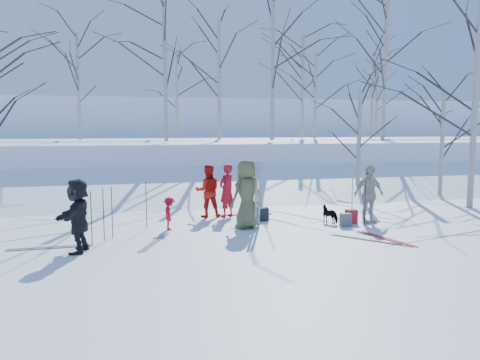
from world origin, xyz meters
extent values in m
plane|color=white|center=(0.00, 0.00, 0.00)|extent=(120.00, 120.00, 0.00)
cube|color=white|center=(0.00, 7.00, 0.15)|extent=(70.00, 9.49, 4.12)
cube|color=white|center=(0.00, 17.00, 1.00)|extent=(70.00, 18.00, 2.20)
cube|color=white|center=(0.00, 38.00, 2.00)|extent=(90.00, 30.00, 6.00)
imported|color=#4C5030|center=(0.04, 0.83, 0.98)|extent=(1.13, 0.96, 1.96)
imported|color=#B1101F|center=(-0.18, 2.59, 0.85)|extent=(0.74, 0.70, 1.69)
imported|color=red|center=(-0.77, 2.73, 0.83)|extent=(0.84, 0.67, 1.67)
imported|color=#B1101F|center=(-2.11, 1.08, 0.46)|extent=(0.38, 0.62, 0.92)
imported|color=beige|center=(3.74, 0.72, 0.87)|extent=(1.07, 0.59, 1.73)
imported|color=black|center=(-4.30, -0.79, 0.85)|extent=(0.81, 1.64, 1.69)
imported|color=black|center=(2.63, 0.94, 0.27)|extent=(0.56, 0.70, 0.54)
cube|color=silver|center=(0.26, 0.62, 0.95)|extent=(0.11, 0.17, 1.90)
cube|color=silver|center=(0.37, 0.64, 0.95)|extent=(0.10, 0.23, 1.89)
cylinder|color=black|center=(-2.72, 1.43, 0.67)|extent=(0.02, 0.02, 1.34)
cylinder|color=black|center=(3.37, 0.23, 0.67)|extent=(0.02, 0.02, 1.34)
cylinder|color=black|center=(-4.06, -0.27, 0.67)|extent=(0.02, 0.02, 1.34)
cylinder|color=black|center=(-3.80, 0.14, 0.67)|extent=(0.02, 0.02, 1.34)
cylinder|color=black|center=(-3.61, 0.41, 0.67)|extent=(0.02, 0.02, 1.34)
cylinder|color=black|center=(-4.28, -0.03, 0.67)|extent=(0.02, 0.02, 1.34)
cylinder|color=black|center=(0.93, 2.58, 0.67)|extent=(0.02, 0.02, 1.34)
cylinder|color=black|center=(0.41, 2.24, 0.67)|extent=(0.02, 0.02, 1.34)
cylinder|color=black|center=(3.27, 0.85, 0.67)|extent=(0.02, 0.02, 1.34)
cube|color=#AE1A23|center=(3.21, 0.75, 0.21)|extent=(0.32, 0.22, 0.42)
cube|color=#505357|center=(2.87, 0.40, 0.19)|extent=(0.30, 0.20, 0.38)
cube|color=black|center=(0.76, 1.74, 0.20)|extent=(0.34, 0.24, 0.40)
camera|label=1|loc=(-3.02, -11.81, 2.86)|focal=35.00mm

